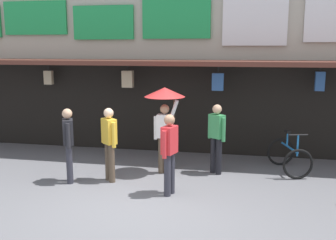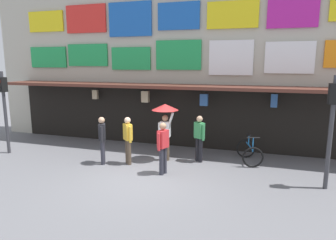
{
  "view_description": "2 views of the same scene",
  "coord_description": "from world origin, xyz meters",
  "px_view_note": "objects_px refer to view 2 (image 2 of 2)",
  "views": [
    {
      "loc": [
        1.92,
        -6.9,
        2.99
      ],
      "look_at": [
        0.06,
        2.48,
        1.21
      ],
      "focal_mm": 41.74,
      "sensor_mm": 36.0,
      "label": 1
    },
    {
      "loc": [
        3.45,
        -8.18,
        3.53
      ],
      "look_at": [
        0.08,
        2.34,
        1.43
      ],
      "focal_mm": 32.5,
      "sensor_mm": 36.0,
      "label": 2
    }
  ],
  "objects_px": {
    "traffic_light_near": "(4,99)",
    "pedestrian_in_yellow": "(128,138)",
    "pedestrian_in_purple": "(199,136)",
    "traffic_light_far": "(332,114)",
    "bicycle_parked": "(249,152)",
    "pedestrian_in_green": "(163,145)",
    "pedestrian_with_umbrella": "(165,116)",
    "pedestrian_in_black": "(102,138)"
  },
  "relations": [
    {
      "from": "traffic_light_far",
      "to": "pedestrian_with_umbrella",
      "type": "relative_size",
      "value": 1.54
    },
    {
      "from": "pedestrian_in_yellow",
      "to": "pedestrian_in_purple",
      "type": "distance_m",
      "value": 2.53
    },
    {
      "from": "pedestrian_in_yellow",
      "to": "pedestrian_in_green",
      "type": "bearing_deg",
      "value": -20.59
    },
    {
      "from": "traffic_light_far",
      "to": "bicycle_parked",
      "type": "xyz_separation_m",
      "value": [
        -2.2,
        1.69,
        -1.75
      ]
    },
    {
      "from": "traffic_light_far",
      "to": "bicycle_parked",
      "type": "bearing_deg",
      "value": 142.36
    },
    {
      "from": "pedestrian_in_yellow",
      "to": "pedestrian_with_umbrella",
      "type": "distance_m",
      "value": 1.53
    },
    {
      "from": "bicycle_parked",
      "to": "pedestrian_in_purple",
      "type": "xyz_separation_m",
      "value": [
        -1.73,
        -0.45,
        0.55
      ]
    },
    {
      "from": "pedestrian_in_black",
      "to": "pedestrian_in_purple",
      "type": "bearing_deg",
      "value": 21.74
    },
    {
      "from": "traffic_light_far",
      "to": "pedestrian_in_black",
      "type": "xyz_separation_m",
      "value": [
        -7.11,
        -0.02,
        -1.19
      ]
    },
    {
      "from": "traffic_light_near",
      "to": "bicycle_parked",
      "type": "xyz_separation_m",
      "value": [
        9.12,
        1.71,
        -1.75
      ]
    },
    {
      "from": "traffic_light_near",
      "to": "pedestrian_in_purple",
      "type": "height_order",
      "value": "traffic_light_near"
    },
    {
      "from": "traffic_light_far",
      "to": "pedestrian_in_yellow",
      "type": "bearing_deg",
      "value": 177.94
    },
    {
      "from": "traffic_light_near",
      "to": "traffic_light_far",
      "type": "relative_size",
      "value": 1.0
    },
    {
      "from": "pedestrian_in_purple",
      "to": "pedestrian_in_green",
      "type": "bearing_deg",
      "value": -117.88
    },
    {
      "from": "traffic_light_near",
      "to": "bicycle_parked",
      "type": "relative_size",
      "value": 2.44
    },
    {
      "from": "pedestrian_in_purple",
      "to": "pedestrian_with_umbrella",
      "type": "bearing_deg",
      "value": -169.87
    },
    {
      "from": "pedestrian_in_yellow",
      "to": "pedestrian_in_purple",
      "type": "height_order",
      "value": "same"
    },
    {
      "from": "pedestrian_in_green",
      "to": "pedestrian_with_umbrella",
      "type": "height_order",
      "value": "pedestrian_with_umbrella"
    },
    {
      "from": "pedestrian_with_umbrella",
      "to": "traffic_light_near",
      "type": "bearing_deg",
      "value": -170.39
    },
    {
      "from": "traffic_light_near",
      "to": "pedestrian_with_umbrella",
      "type": "xyz_separation_m",
      "value": [
        6.18,
        1.05,
        -0.5
      ]
    },
    {
      "from": "traffic_light_far",
      "to": "pedestrian_with_umbrella",
      "type": "distance_m",
      "value": 5.26
    },
    {
      "from": "pedestrian_in_green",
      "to": "pedestrian_in_yellow",
      "type": "bearing_deg",
      "value": 159.41
    },
    {
      "from": "traffic_light_near",
      "to": "traffic_light_far",
      "type": "distance_m",
      "value": 11.32
    },
    {
      "from": "pedestrian_with_umbrella",
      "to": "traffic_light_far",
      "type": "bearing_deg",
      "value": -11.3
    },
    {
      "from": "traffic_light_far",
      "to": "traffic_light_near",
      "type": "bearing_deg",
      "value": -179.9
    },
    {
      "from": "pedestrian_in_black",
      "to": "pedestrian_in_green",
      "type": "bearing_deg",
      "value": -7.47
    },
    {
      "from": "traffic_light_far",
      "to": "pedestrian_in_black",
      "type": "bearing_deg",
      "value": -179.81
    },
    {
      "from": "traffic_light_near",
      "to": "traffic_light_far",
      "type": "height_order",
      "value": "same"
    },
    {
      "from": "bicycle_parked",
      "to": "pedestrian_in_green",
      "type": "relative_size",
      "value": 0.78
    },
    {
      "from": "traffic_light_near",
      "to": "pedestrian_with_umbrella",
      "type": "relative_size",
      "value": 1.54
    },
    {
      "from": "bicycle_parked",
      "to": "pedestrian_in_black",
      "type": "bearing_deg",
      "value": -160.73
    },
    {
      "from": "traffic_light_far",
      "to": "bicycle_parked",
      "type": "relative_size",
      "value": 2.44
    },
    {
      "from": "pedestrian_with_umbrella",
      "to": "pedestrian_in_purple",
      "type": "relative_size",
      "value": 1.24
    },
    {
      "from": "traffic_light_far",
      "to": "pedestrian_with_umbrella",
      "type": "bearing_deg",
      "value": 168.7
    },
    {
      "from": "traffic_light_near",
      "to": "pedestrian_in_yellow",
      "type": "relative_size",
      "value": 1.9
    },
    {
      "from": "traffic_light_near",
      "to": "pedestrian_in_green",
      "type": "distance_m",
      "value": 6.67
    },
    {
      "from": "pedestrian_with_umbrella",
      "to": "pedestrian_in_yellow",
      "type": "bearing_deg",
      "value": -143.92
    },
    {
      "from": "bicycle_parked",
      "to": "pedestrian_in_yellow",
      "type": "relative_size",
      "value": 0.78
    },
    {
      "from": "traffic_light_near",
      "to": "traffic_light_far",
      "type": "bearing_deg",
      "value": 0.1
    },
    {
      "from": "traffic_light_near",
      "to": "pedestrian_in_yellow",
      "type": "xyz_separation_m",
      "value": [
        5.08,
        0.24,
        -1.19
      ]
    },
    {
      "from": "bicycle_parked",
      "to": "pedestrian_with_umbrella",
      "type": "relative_size",
      "value": 0.63
    },
    {
      "from": "pedestrian_in_green",
      "to": "pedestrian_with_umbrella",
      "type": "relative_size",
      "value": 0.81
    }
  ]
}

